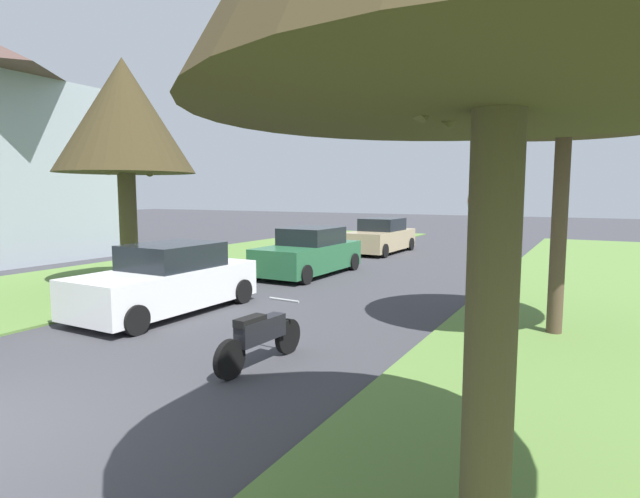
{
  "coord_description": "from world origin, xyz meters",
  "views": [
    {
      "loc": [
        6.31,
        -2.69,
        2.74
      ],
      "look_at": [
        1.44,
        6.21,
        1.62
      ],
      "focal_mm": 28.55,
      "sensor_mm": 36.0,
      "label": 1
    }
  ],
  "objects_px": {
    "street_tree_left_mid_a": "(124,118)",
    "parked_sedan_tan": "(381,237)",
    "street_tree_right_mid_a": "(568,51)",
    "parked_sedan_white": "(168,281)",
    "stop_sign_far": "(485,218)",
    "parked_motorcycle": "(260,336)",
    "parked_sedan_green": "(309,253)"
  },
  "relations": [
    {
      "from": "parked_sedan_tan",
      "to": "parked_motorcycle",
      "type": "bearing_deg",
      "value": -74.94
    },
    {
      "from": "parked_sedan_tan",
      "to": "parked_motorcycle",
      "type": "distance_m",
      "value": 15.83
    },
    {
      "from": "street_tree_right_mid_a",
      "to": "parked_motorcycle",
      "type": "xyz_separation_m",
      "value": [
        -3.96,
        -4.17,
        -4.82
      ]
    },
    {
      "from": "parked_sedan_white",
      "to": "parked_sedan_tan",
      "type": "height_order",
      "value": "same"
    },
    {
      "from": "street_tree_right_mid_a",
      "to": "parked_sedan_white",
      "type": "xyz_separation_m",
      "value": [
        -7.94,
        -2.2,
        -4.58
      ]
    },
    {
      "from": "street_tree_right_mid_a",
      "to": "stop_sign_far",
      "type": "bearing_deg",
      "value": 137.79
    },
    {
      "from": "street_tree_right_mid_a",
      "to": "parked_sedan_white",
      "type": "distance_m",
      "value": 9.43
    },
    {
      "from": "street_tree_right_mid_a",
      "to": "parked_sedan_tan",
      "type": "relative_size",
      "value": 1.52
    },
    {
      "from": "parked_sedan_green",
      "to": "parked_sedan_tan",
      "type": "height_order",
      "value": "same"
    },
    {
      "from": "stop_sign_far",
      "to": "street_tree_right_mid_a",
      "type": "relative_size",
      "value": 0.43
    },
    {
      "from": "parked_sedan_tan",
      "to": "street_tree_right_mid_a",
      "type": "bearing_deg",
      "value": -54.0
    },
    {
      "from": "street_tree_left_mid_a",
      "to": "parked_sedan_tan",
      "type": "xyz_separation_m",
      "value": [
        3.39,
        11.34,
        -4.16
      ]
    },
    {
      "from": "parked_sedan_green",
      "to": "parked_sedan_tan",
      "type": "bearing_deg",
      "value": 92.08
    },
    {
      "from": "street_tree_left_mid_a",
      "to": "parked_sedan_tan",
      "type": "distance_m",
      "value": 12.54
    },
    {
      "from": "street_tree_left_mid_a",
      "to": "parked_motorcycle",
      "type": "height_order",
      "value": "street_tree_left_mid_a"
    },
    {
      "from": "stop_sign_far",
      "to": "parked_sedan_green",
      "type": "distance_m",
      "value": 6.83
    },
    {
      "from": "parked_sedan_white",
      "to": "parked_sedan_green",
      "type": "distance_m",
      "value": 6.28
    },
    {
      "from": "street_tree_right_mid_a",
      "to": "parked_sedan_tan",
      "type": "bearing_deg",
      "value": 126.0
    },
    {
      "from": "parked_sedan_green",
      "to": "parked_sedan_tan",
      "type": "relative_size",
      "value": 1.0
    },
    {
      "from": "street_tree_right_mid_a",
      "to": "street_tree_left_mid_a",
      "type": "height_order",
      "value": "street_tree_right_mid_a"
    },
    {
      "from": "parked_motorcycle",
      "to": "street_tree_left_mid_a",
      "type": "bearing_deg",
      "value": 152.26
    },
    {
      "from": "street_tree_left_mid_a",
      "to": "parked_sedan_white",
      "type": "bearing_deg",
      "value": -29.25
    },
    {
      "from": "stop_sign_far",
      "to": "parked_motorcycle",
      "type": "distance_m",
      "value": 6.35
    },
    {
      "from": "parked_sedan_white",
      "to": "stop_sign_far",
      "type": "bearing_deg",
      "value": 30.47
    },
    {
      "from": "street_tree_right_mid_a",
      "to": "street_tree_left_mid_a",
      "type": "bearing_deg",
      "value": -178.85
    },
    {
      "from": "stop_sign_far",
      "to": "parked_motorcycle",
      "type": "relative_size",
      "value": 1.43
    },
    {
      "from": "parked_sedan_white",
      "to": "parked_sedan_tan",
      "type": "bearing_deg",
      "value": 90.55
    },
    {
      "from": "street_tree_right_mid_a",
      "to": "parked_motorcycle",
      "type": "bearing_deg",
      "value": -133.51
    },
    {
      "from": "street_tree_left_mid_a",
      "to": "parked_sedan_green",
      "type": "height_order",
      "value": "street_tree_left_mid_a"
    },
    {
      "from": "parked_sedan_tan",
      "to": "parked_motorcycle",
      "type": "relative_size",
      "value": 2.16
    },
    {
      "from": "parked_sedan_tan",
      "to": "parked_sedan_green",
      "type": "bearing_deg",
      "value": -87.92
    },
    {
      "from": "stop_sign_far",
      "to": "street_tree_left_mid_a",
      "type": "distance_m",
      "value": 10.32
    }
  ]
}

